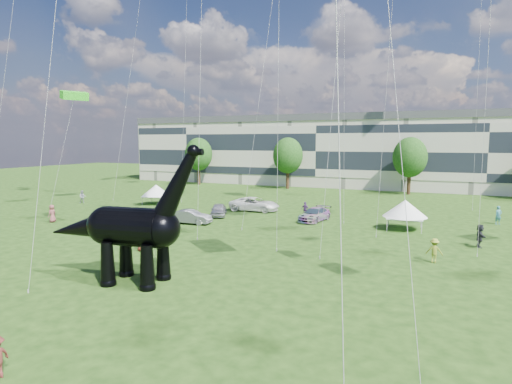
% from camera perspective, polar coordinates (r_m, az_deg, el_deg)
% --- Properties ---
extents(ground, '(220.00, 220.00, 0.00)m').
position_cam_1_polar(ground, '(23.07, -12.97, -14.40)').
color(ground, '#16330C').
rests_on(ground, ground).
extents(terrace_row, '(78.00, 11.00, 12.00)m').
position_cam_1_polar(terrace_row, '(81.90, 9.04, 5.12)').
color(terrace_row, beige).
rests_on(terrace_row, ground).
extents(tree_far_left, '(5.20, 5.20, 9.44)m').
position_cam_1_polar(tree_far_left, '(82.31, -7.67, 5.36)').
color(tree_far_left, '#382314').
rests_on(tree_far_left, ground).
extents(tree_mid_left, '(5.20, 5.20, 9.44)m').
position_cam_1_polar(tree_mid_left, '(74.49, 4.26, 5.26)').
color(tree_mid_left, '#382314').
rests_on(tree_mid_left, ground).
extents(tree_mid_right, '(5.20, 5.20, 9.44)m').
position_cam_1_polar(tree_mid_right, '(70.32, 19.85, 4.78)').
color(tree_mid_right, '#382314').
rests_on(tree_mid_right, ground).
extents(dinosaur_sculpture, '(10.33, 3.31, 8.41)m').
position_cam_1_polar(dinosaur_sculpture, '(26.16, -16.69, -4.74)').
color(dinosaur_sculpture, black).
rests_on(dinosaur_sculpture, ground).
extents(car_silver, '(3.19, 4.39, 1.39)m').
position_cam_1_polar(car_silver, '(47.59, -5.02, -2.39)').
color(car_silver, '#B3B2B7').
rests_on(car_silver, ground).
extents(car_grey, '(4.45, 2.05, 1.41)m').
position_cam_1_polar(car_grey, '(43.55, -8.75, -3.29)').
color(car_grey, slate).
rests_on(car_grey, ground).
extents(car_white, '(6.13, 3.22, 1.64)m').
position_cam_1_polar(car_white, '(50.82, -0.21, -1.63)').
color(car_white, silver).
rests_on(car_white, ground).
extents(car_dark, '(2.73, 5.07, 1.40)m').
position_cam_1_polar(car_dark, '(44.88, 7.82, -2.98)').
color(car_dark, '#595960').
rests_on(car_dark, ground).
extents(gazebo_near, '(4.31, 4.31, 2.82)m').
position_cam_1_polar(gazebo_near, '(42.41, 19.25, -2.12)').
color(gazebo_near, white).
rests_on(gazebo_near, ground).
extents(gazebo_left, '(4.50, 4.50, 2.60)m').
position_cam_1_polar(gazebo_left, '(57.77, -13.17, 0.21)').
color(gazebo_left, white).
rests_on(gazebo_left, ground).
extents(visitors, '(50.37, 39.95, 1.86)m').
position_cam_1_polar(visitors, '(36.43, 1.43, -4.94)').
color(visitors, brown).
rests_on(visitors, ground).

